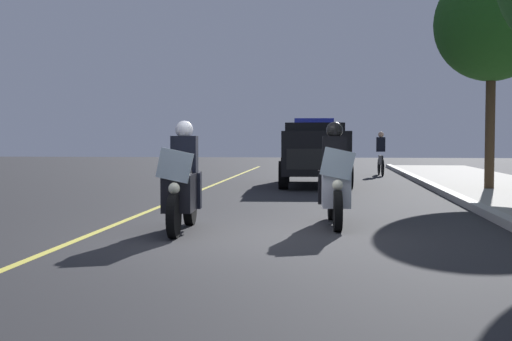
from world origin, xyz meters
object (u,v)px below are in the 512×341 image
at_px(cyclist_background, 381,154).
at_px(tree_far_back, 492,24).
at_px(police_motorcycle_lead_right, 335,183).
at_px(police_suv, 314,151).
at_px(police_motorcycle_lead_left, 183,186).

bearing_deg(cyclist_background, tree_far_back, 16.54).
height_order(police_motorcycle_lead_right, police_suv, police_suv).
xyz_separation_m(police_motorcycle_lead_left, cyclist_background, (-15.96, 4.23, 0.14)).
relative_size(police_motorcycle_lead_right, police_suv, 0.43).
bearing_deg(police_suv, police_motorcycle_lead_left, -9.86).
relative_size(cyclist_background, tree_far_back, 0.30).
bearing_deg(police_motorcycle_lead_right, police_motorcycle_lead_left, -67.90).
bearing_deg(cyclist_background, police_motorcycle_lead_right, -7.12).
bearing_deg(police_suv, police_motorcycle_lead_right, 3.46).
bearing_deg(police_suv, tree_far_back, 66.62).
bearing_deg(cyclist_background, police_motorcycle_lead_left, -14.84).
height_order(cyclist_background, tree_far_back, tree_far_back).
relative_size(police_motorcycle_lead_right, cyclist_background, 1.22).
xyz_separation_m(police_suv, cyclist_background, (-5.66, 2.44, -0.22)).
height_order(police_motorcycle_lead_left, tree_far_back, tree_far_back).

